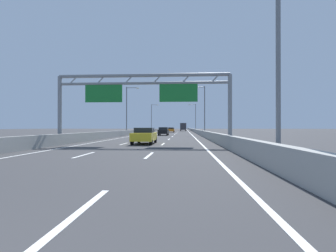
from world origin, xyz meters
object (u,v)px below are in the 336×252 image
Objects in this scene: streetlamp_right_near at (273,37)px; box_truck at (183,127)px; streetlamp_left_mid at (128,108)px; streetlamp_right_mid at (203,107)px; red_car at (164,129)px; black_car at (163,131)px; orange_car at (171,130)px; sign_gantry at (142,91)px; streetlamp_right_far at (195,116)px; yellow_car at (145,136)px; streetlamp_left_far at (152,116)px.

streetlamp_right_near is 88.21m from box_truck.
streetlamp_right_near is 40.71m from streetlamp_left_mid.
streetlamp_right_mid is (14.93, 0.00, 0.00)m from streetlamp_left_mid.
streetlamp_right_near reaches higher than red_car.
black_car is 42.98m from red_car.
box_truck is (3.50, 52.98, 0.92)m from black_car.
black_car reaches higher than orange_car.
sign_gantry is 1.67× the size of streetlamp_right_far.
sign_gantry is 4.06m from yellow_car.
streetlamp_left_mid is at bearing 180.00° from streetlamp_right_mid.
yellow_car is at bearing -86.95° from red_car.
streetlamp_right_mid is (7.51, 26.54, 0.60)m from sign_gantry.
streetlamp_left_far reaches higher than yellow_car.
yellow_car is 0.50× the size of box_truck.
streetlamp_right_near is 37.88m from streetlamp_right_mid.
black_car is (-7.58, 35.05, -4.63)m from streetlamp_right_near.
red_car is at bearing 168.88° from streetlamp_right_far.
yellow_car is (-7.39, 11.78, -4.64)m from streetlamp_right_near.
orange_car is (0.10, 25.70, -0.02)m from black_car.
streetlamp_left_far is (-14.93, 75.75, 0.00)m from streetlamp_right_near.
box_truck is at bearing 92.65° from streetlamp_right_near.
streetlamp_right_near is 77.21m from streetlamp_left_far.
streetlamp_right_near and streetlamp_left_far have the same top height.
streetlamp_right_near is 2.24× the size of red_car.
streetlamp_right_mid reaches higher than orange_car.
sign_gantry is at bearing 123.54° from streetlamp_right_near.
orange_car is at bearing 108.09° from streetlamp_right_mid.
streetlamp_right_mid is 1.00× the size of streetlamp_left_far.
sign_gantry is 27.57m from streetlamp_left_mid.
yellow_car is at bearing -92.49° from box_truck.
streetlamp_left_far is 1.10× the size of box_truck.
streetlamp_left_far is at bearing -131.48° from box_truck.
streetlamp_right_far is 2.28× the size of black_car.
streetlamp_left_far is 41.62m from black_car.
yellow_car is (0.08, -48.98, 0.02)m from orange_car.
yellow_car is 76.34m from box_truck.
orange_car is at bearing -97.11° from box_truck.
streetlamp_right_near is at bearing -82.02° from red_car.
streetlamp_right_near and streetlamp_right_mid have the same top height.
sign_gantry is 1.67× the size of streetlamp_left_mid.
streetlamp_right_mid is at bearing 74.19° from sign_gantry.
box_truck reaches higher than orange_car.
orange_car is at bearing -116.49° from streetlamp_right_far.
streetlamp_right_far is 17.39m from orange_car.
yellow_car is at bearing -89.90° from orange_car.
streetlamp_right_near is at bearing -77.80° from black_car.
sign_gantry is 3.48× the size of orange_car.
yellow_car is at bearing 122.12° from streetlamp_right_near.
orange_car is 1.04× the size of yellow_car.
streetlamp_right_far is at bearing -11.12° from red_car.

